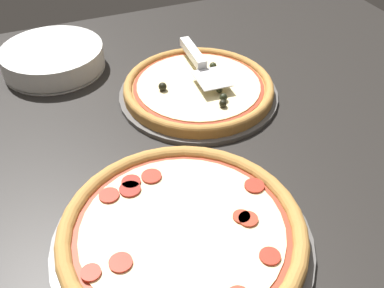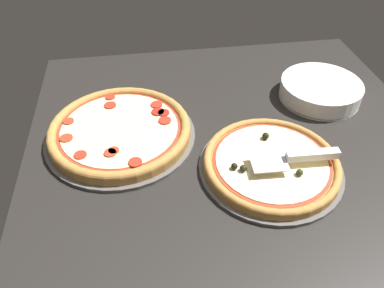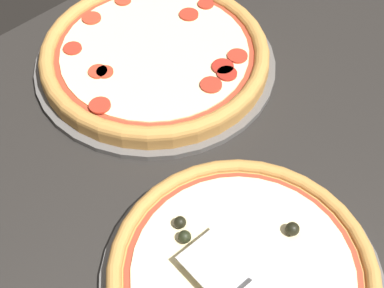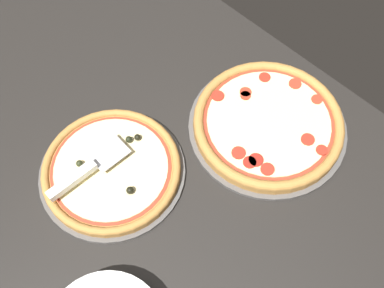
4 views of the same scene
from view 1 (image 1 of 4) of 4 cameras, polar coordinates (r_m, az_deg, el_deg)
ground_plane at (r=99.43cm, az=3.49°, el=3.65°), size 135.72×111.31×3.60cm
pizza_pan_front at (r=101.98cm, az=0.83°, el=6.36°), size 35.67×35.67×1.00cm
pizza_front at (r=100.93cm, az=0.84°, el=7.24°), size 33.53×33.53×3.94cm
pizza_pan_back at (r=71.75cm, az=-1.20°, el=-12.16°), size 40.78×40.78×1.00cm
pizza_back at (r=70.05cm, az=-1.23°, el=-11.07°), size 38.33×38.33×3.36cm
serving_spatula at (r=105.47cm, az=0.69°, el=10.95°), size 7.09×21.57×2.00cm
plate_stack at (r=116.12cm, az=-17.23°, el=10.35°), size 24.52×24.52×5.60cm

